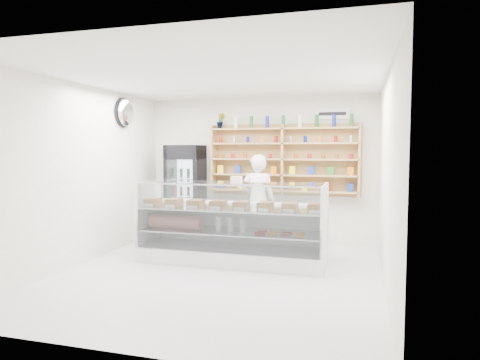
% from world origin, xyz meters
% --- Properties ---
extents(room, '(5.00, 5.00, 5.00)m').
position_xyz_m(room, '(0.00, 0.00, 1.40)').
color(room, silver).
rests_on(room, ground).
extents(display_counter, '(2.93, 0.88, 1.28)m').
position_xyz_m(display_counter, '(-0.02, 0.67, 0.35)').
color(display_counter, white).
rests_on(display_counter, floor).
extents(shop_worker, '(0.67, 0.49, 1.70)m').
position_xyz_m(shop_worker, '(0.14, 1.77, 0.85)').
color(shop_worker, silver).
rests_on(shop_worker, floor).
extents(drinks_cooler, '(0.71, 0.69, 1.87)m').
position_xyz_m(drinks_cooler, '(-1.42, 2.13, 0.94)').
color(drinks_cooler, black).
rests_on(drinks_cooler, floor).
extents(wall_shelving, '(2.84, 0.28, 1.33)m').
position_xyz_m(wall_shelving, '(0.50, 2.34, 1.59)').
color(wall_shelving, tan).
rests_on(wall_shelving, back_wall).
extents(potted_plant, '(0.18, 0.15, 0.30)m').
position_xyz_m(potted_plant, '(-0.75, 2.34, 2.35)').
color(potted_plant, '#1E6626').
rests_on(potted_plant, wall_shelving).
extents(security_mirror, '(0.15, 0.50, 0.50)m').
position_xyz_m(security_mirror, '(-2.17, 1.20, 2.45)').
color(security_mirror, silver).
rests_on(security_mirror, left_wall).
extents(wall_sign, '(0.62, 0.03, 0.20)m').
position_xyz_m(wall_sign, '(1.40, 2.47, 2.45)').
color(wall_sign, white).
rests_on(wall_sign, back_wall).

